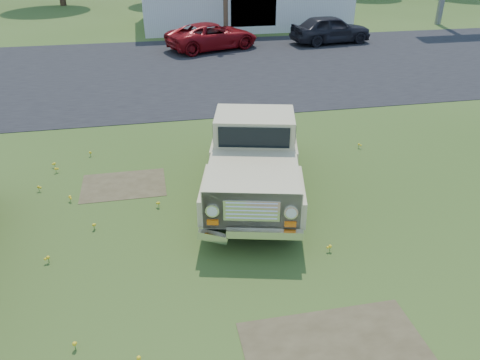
{
  "coord_description": "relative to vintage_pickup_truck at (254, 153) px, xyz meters",
  "views": [
    {
      "loc": [
        -1.11,
        -7.87,
        6.03
      ],
      "look_at": [
        0.68,
        1.0,
        1.19
      ],
      "focal_mm": 35.0,
      "sensor_mm": 36.0,
      "label": 1
    }
  ],
  "objects": [
    {
      "name": "red_pickup",
      "position": [
        1.38,
        16.58,
        -0.34
      ],
      "size": [
        5.76,
        4.05,
        1.46
      ],
      "primitive_type": "imported",
      "rotation": [
        0.0,
        0.0,
        1.91
      ],
      "color": "maroon",
      "rests_on": "ground"
    },
    {
      "name": "dark_sedan",
      "position": [
        8.55,
        16.82,
        -0.25
      ],
      "size": [
        4.98,
        2.47,
        1.63
      ],
      "primitive_type": "imported",
      "rotation": [
        0.0,
        0.0,
        1.69
      ],
      "color": "black",
      "rests_on": "ground"
    },
    {
      "name": "vintage_pickup_truck",
      "position": [
        0.0,
        0.0,
        0.0
      ],
      "size": [
        3.64,
        6.27,
        2.14
      ],
      "primitive_type": null,
      "rotation": [
        0.0,
        0.0,
        -0.24
      ],
      "color": "tan",
      "rests_on": "ground"
    },
    {
      "name": "ground",
      "position": [
        -1.35,
        -2.55,
        -1.07
      ],
      "size": [
        140.0,
        140.0,
        0.0
      ],
      "primitive_type": "plane",
      "color": "#2F4B18",
      "rests_on": "ground"
    },
    {
      "name": "dirt_patch_b",
      "position": [
        -3.35,
        0.95,
        -1.07
      ],
      "size": [
        2.2,
        1.6,
        0.01
      ],
      "primitive_type": "cube",
      "color": "#453B25",
      "rests_on": "ground"
    },
    {
      "name": "asphalt_lot",
      "position": [
        -1.35,
        12.45,
        -1.07
      ],
      "size": [
        90.0,
        14.0,
        0.02
      ],
      "primitive_type": "cube",
      "color": "black",
      "rests_on": "ground"
    },
    {
      "name": "dirt_patch_a",
      "position": [
        0.15,
        -5.55,
        -1.07
      ],
      "size": [
        3.0,
        2.0,
        0.01
      ],
      "primitive_type": "cube",
      "color": "#453B25",
      "rests_on": "ground"
    }
  ]
}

